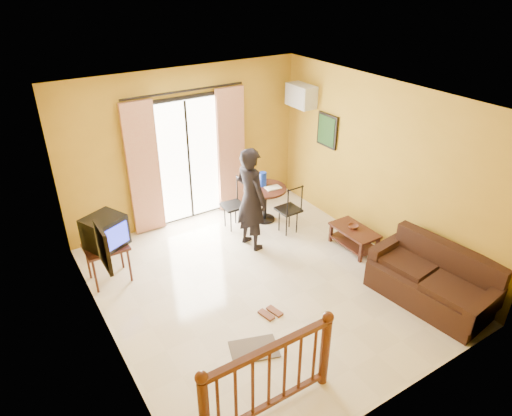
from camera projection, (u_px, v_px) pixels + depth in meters
ground at (262, 284)px, 6.92m from camera, size 5.00×5.00×0.00m
room_shell at (263, 182)px, 6.11m from camera, size 5.00×5.00×5.00m
balcony_door at (189, 160)px, 8.16m from camera, size 2.25×0.14×2.46m
tv_table at (106, 250)px, 6.77m from camera, size 0.61×0.51×0.61m
television at (105, 232)px, 6.63m from camera, size 0.68×0.65×0.47m
picture_left at (103, 248)px, 4.99m from camera, size 0.05×0.42×0.52m
dining_table at (265, 195)px, 8.40m from camera, size 0.80×0.80×0.67m
water_jug at (263, 179)px, 8.34m from camera, size 0.14×0.14×0.26m
serving_tray at (273, 188)px, 8.30m from camera, size 0.30×0.21×0.02m
dining_chairs at (260, 229)px, 8.33m from camera, size 1.17×1.06×0.95m
air_conditioner at (301, 96)px, 8.33m from camera, size 0.31×0.60×0.40m
botanical_print at (327, 131)px, 8.14m from camera, size 0.05×0.50×0.60m
coffee_table at (354, 235)px, 7.68m from camera, size 0.46×0.83×0.37m
bowl at (353, 227)px, 7.64m from camera, size 0.20×0.20×0.05m
sofa at (433, 281)px, 6.46m from camera, size 1.02×1.87×0.85m
standing_person at (251, 199)px, 7.46m from camera, size 0.52×0.71×1.78m
stair_balustrade at (269, 374)px, 4.70m from camera, size 1.63×0.13×1.04m
doormat at (254, 349)px, 5.74m from camera, size 0.70×0.57×0.02m
sandals at (270, 313)px, 6.32m from camera, size 0.29×0.26×0.03m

